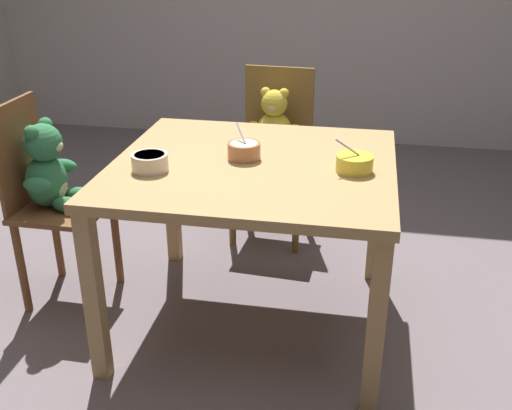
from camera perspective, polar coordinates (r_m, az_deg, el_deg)
name	(u,v)px	position (r m, az deg, el deg)	size (l,w,h in m)	color
ground_plane	(254,323)	(2.72, -0.20, -11.02)	(5.20, 5.20, 0.04)	slate
dining_table	(254,184)	(2.39, -0.22, 2.01)	(1.08, 1.00, 0.74)	#A8824F
teddy_chair_far_center	(274,138)	(3.23, 1.66, 6.33)	(0.43, 0.40, 0.90)	brown
teddy_chair_near_left	(50,182)	(2.76, -18.78, 2.08)	(0.37, 0.37, 0.92)	brown
porridge_bowl_yellow_near_right	(355,163)	(2.29, 9.22, 3.91)	(0.15, 0.14, 0.13)	yellow
porridge_bowl_cream_near_left	(150,162)	(2.30, -9.92, 4.00)	(0.14, 0.14, 0.06)	beige
porridge_bowl_terracotta_center	(244,150)	(2.38, -1.13, 5.15)	(0.13, 0.13, 0.13)	#B8724D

